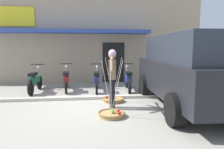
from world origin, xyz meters
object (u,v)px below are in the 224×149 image
at_px(fruit_vendor, 112,75).
at_px(parked_truck, 189,69).
at_px(fruit_basket_left_side, 113,99).
at_px(motorcycle_end_of_row, 128,80).
at_px(motorcycle_second_in_row, 66,80).
at_px(motorcycle_nearest_shop, 35,81).
at_px(fruit_basket_right_side, 112,114).
at_px(motorcycle_third_in_row, 97,80).

height_order(fruit_vendor, parked_truck, parked_truck).
xyz_separation_m(fruit_basket_left_side, motorcycle_end_of_row, (0.83, 1.67, 0.38)).
relative_size(fruit_vendor, motorcycle_second_in_row, 0.93).
bearing_deg(motorcycle_nearest_shop, parked_truck, -28.14).
bearing_deg(motorcycle_second_in_row, motorcycle_end_of_row, -6.60).
height_order(fruit_basket_right_side, motorcycle_third_in_row, fruit_basket_right_side).
height_order(fruit_vendor, motorcycle_nearest_shop, fruit_vendor).
relative_size(motorcycle_third_in_row, motorcycle_end_of_row, 1.00).
bearing_deg(motorcycle_second_in_row, motorcycle_nearest_shop, -171.42).
distance_m(fruit_vendor, motorcycle_third_in_row, 2.52).
xyz_separation_m(fruit_basket_left_side, parked_truck, (2.11, -0.88, 1.06)).
bearing_deg(parked_truck, fruit_basket_right_side, -166.02).
bearing_deg(fruit_vendor, parked_truck, -3.96).
height_order(fruit_basket_right_side, motorcycle_end_of_row, fruit_basket_right_side).
height_order(motorcycle_third_in_row, motorcycle_end_of_row, same).
distance_m(motorcycle_second_in_row, motorcycle_end_of_row, 2.52).
bearing_deg(fruit_basket_right_side, parked_truck, 13.98).
bearing_deg(fruit_basket_right_side, motorcycle_third_in_row, 94.25).
bearing_deg(fruit_vendor, motorcycle_nearest_shop, 137.73).
bearing_deg(motorcycle_third_in_row, parked_truck, -45.43).
bearing_deg(motorcycle_nearest_shop, fruit_basket_right_side, -50.64).
bearing_deg(motorcycle_nearest_shop, fruit_vendor, -42.27).
distance_m(fruit_vendor, motorcycle_end_of_row, 2.63).
bearing_deg(motorcycle_third_in_row, motorcycle_nearest_shop, 178.40).
height_order(fruit_basket_left_side, motorcycle_second_in_row, fruit_basket_left_side).
height_order(fruit_basket_left_side, motorcycle_end_of_row, fruit_basket_left_side).
height_order(motorcycle_third_in_row, parked_truck, parked_truck).
xyz_separation_m(fruit_vendor, fruit_basket_right_side, (-0.10, -0.73, -0.90)).
height_order(motorcycle_second_in_row, motorcycle_third_in_row, same).
distance_m(motorcycle_second_in_row, motorcycle_third_in_row, 1.26).
xyz_separation_m(fruit_basket_right_side, motorcycle_second_in_row, (-1.47, 3.42, 0.38)).
bearing_deg(motorcycle_end_of_row, motorcycle_third_in_row, 178.10).
distance_m(fruit_basket_left_side, parked_truck, 2.52).
relative_size(motorcycle_nearest_shop, parked_truck, 0.37).
relative_size(motorcycle_second_in_row, parked_truck, 0.37).
bearing_deg(motorcycle_nearest_shop, fruit_basket_left_side, -31.83).
distance_m(fruit_basket_left_side, motorcycle_second_in_row, 2.60).
bearing_deg(fruit_basket_right_side, motorcycle_second_in_row, 113.22).
xyz_separation_m(motorcycle_third_in_row, motorcycle_end_of_row, (1.27, -0.04, 0.00)).
height_order(fruit_basket_left_side, motorcycle_third_in_row, fruit_basket_left_side).
bearing_deg(motorcycle_third_in_row, fruit_basket_left_side, -75.49).
xyz_separation_m(fruit_vendor, motorcycle_third_in_row, (-0.34, 2.44, -0.52)).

